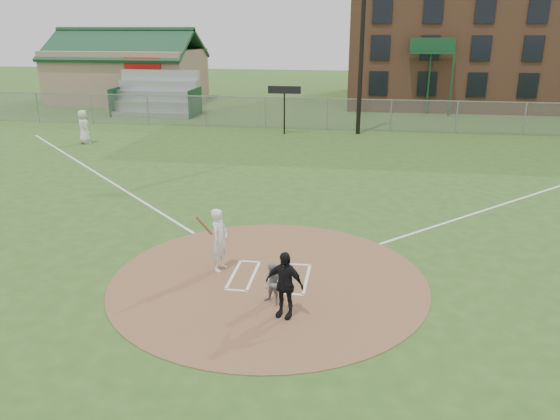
# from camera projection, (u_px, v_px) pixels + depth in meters

# --- Properties ---
(ground) EXTENTS (140.00, 140.00, 0.00)m
(ground) POSITION_uv_depth(u_px,v_px,m) (269.00, 280.00, 14.54)
(ground) COLOR #30561D
(ground) RESTS_ON ground
(dirt_circle) EXTENTS (8.40, 8.40, 0.02)m
(dirt_circle) POSITION_uv_depth(u_px,v_px,m) (269.00, 280.00, 14.54)
(dirt_circle) COLOR brown
(dirt_circle) RESTS_ON ground
(home_plate) EXTENTS (0.57, 0.57, 0.03)m
(home_plate) POSITION_uv_depth(u_px,v_px,m) (278.00, 278.00, 14.57)
(home_plate) COLOR white
(home_plate) RESTS_ON dirt_circle
(foul_line_first) EXTENTS (17.04, 17.04, 0.01)m
(foul_line_first) POSITION_uv_depth(u_px,v_px,m) (530.00, 196.00, 21.68)
(foul_line_first) COLOR white
(foul_line_first) RESTS_ON ground
(foul_line_third) EXTENTS (17.04, 17.04, 0.01)m
(foul_line_third) POSITION_uv_depth(u_px,v_px,m) (104.00, 177.00, 24.24)
(foul_line_third) COLOR white
(foul_line_third) RESTS_ON ground
(catcher) EXTENTS (0.61, 0.56, 1.02)m
(catcher) POSITION_uv_depth(u_px,v_px,m) (273.00, 284.00, 13.15)
(catcher) COLOR gray
(catcher) RESTS_ON dirt_circle
(umpire) EXTENTS (1.02, 0.65, 1.61)m
(umpire) POSITION_uv_depth(u_px,v_px,m) (284.00, 284.00, 12.47)
(umpire) COLOR black
(umpire) RESTS_ON dirt_circle
(ondeck_player) EXTENTS (1.08, 1.08, 1.90)m
(ondeck_player) POSITION_uv_depth(u_px,v_px,m) (84.00, 127.00, 30.90)
(ondeck_player) COLOR silver
(ondeck_player) RESTS_ON ground
(batters_boxes) EXTENTS (2.08, 1.88, 0.01)m
(batters_boxes) POSITION_uv_depth(u_px,v_px,m) (270.00, 277.00, 14.67)
(batters_boxes) COLOR white
(batters_boxes) RESTS_ON dirt_circle
(batter_at_plate) EXTENTS (0.75, 1.04, 1.78)m
(batter_at_plate) POSITION_uv_depth(u_px,v_px,m) (219.00, 240.00, 14.84)
(batter_at_plate) COLOR silver
(batter_at_plate) RESTS_ON dirt_circle
(outfield_fence) EXTENTS (56.08, 0.08, 2.03)m
(outfield_fence) POSITION_uv_depth(u_px,v_px,m) (327.00, 114.00, 34.79)
(outfield_fence) COLOR slate
(outfield_fence) RESTS_ON ground
(bleachers) EXTENTS (6.08, 3.20, 3.20)m
(bleachers) POSITION_uv_depth(u_px,v_px,m) (156.00, 94.00, 40.39)
(bleachers) COLOR #B7BABF
(bleachers) RESTS_ON ground
(clubhouse) EXTENTS (12.20, 8.71, 6.23)m
(clubhouse) POSITION_uv_depth(u_px,v_px,m) (129.00, 74.00, 47.19)
(clubhouse) COLOR #9E846B
(clubhouse) RESTS_ON ground
(brick_warehouse) EXTENTS (30.00, 17.17, 15.00)m
(brick_warehouse) POSITION_uv_depth(u_px,v_px,m) (535.00, 11.00, 45.35)
(brick_warehouse) COLOR brown
(brick_warehouse) RESTS_ON ground
(light_pole) EXTENTS (1.20, 0.30, 12.22)m
(light_pole) POSITION_uv_depth(u_px,v_px,m) (363.00, 21.00, 31.76)
(light_pole) COLOR black
(light_pole) RESTS_ON ground
(scoreboard_sign) EXTENTS (2.00, 0.10, 2.93)m
(scoreboard_sign) POSITION_uv_depth(u_px,v_px,m) (284.00, 95.00, 33.02)
(scoreboard_sign) COLOR black
(scoreboard_sign) RESTS_ON ground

